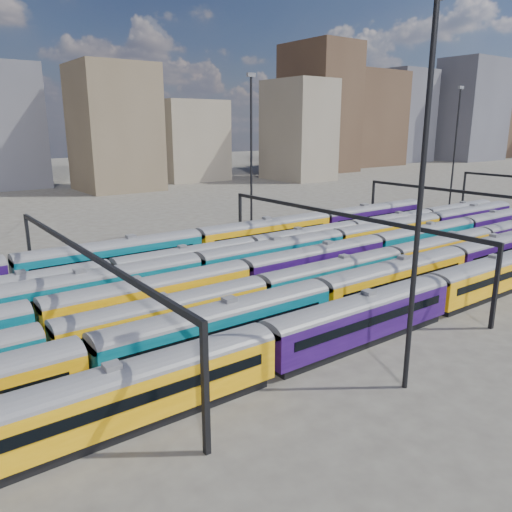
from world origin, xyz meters
TOP-DOWN VIEW (x-y plane):
  - ground at (0.00, 0.00)m, footprint 500.00×500.00m
  - rake_0 at (-12.01, -15.00)m, footprint 121.76×2.97m
  - rake_1 at (19.37, -10.00)m, footprint 127.43×3.11m
  - rake_2 at (4.82, -5.00)m, footprint 97.46×2.86m
  - rake_3 at (6.96, 0.00)m, footprint 144.85×3.03m
  - rake_4 at (-6.20, 5.00)m, footprint 128.30×3.13m
  - rake_5 at (14.24, 10.00)m, footprint 93.73×2.75m
  - rake_6 at (-11.80, 15.00)m, footprint 114.03×3.34m
  - gantry_1 at (-20.00, 0.00)m, footprint 0.35×40.35m
  - gantry_2 at (10.00, 0.00)m, footprint 0.35×40.35m
  - gantry_3 at (40.00, 0.00)m, footprint 0.35×40.35m
  - mast_2 at (-5.00, -22.00)m, footprint 1.40×0.50m
  - mast_3 at (15.00, 24.00)m, footprint 1.40×0.50m
  - mast_5 at (65.00, 20.00)m, footprint 1.40×0.50m
  - skyline at (104.75, 105.73)m, footprint 399.22×60.48m

SIDE VIEW (x-z plane):
  - ground at x=0.00m, z-range 0.00..0.00m
  - rake_5 at x=14.24m, z-range 0.12..4.73m
  - rake_2 at x=4.82m, z-range 0.12..4.92m
  - rake_0 at x=-12.01m, z-range 0.13..5.12m
  - rake_3 at x=6.96m, z-range 0.13..5.22m
  - rake_1 at x=19.37m, z-range 0.13..5.37m
  - rake_4 at x=-6.20m, z-range 0.13..5.41m
  - rake_6 at x=-11.80m, z-range 0.14..5.78m
  - gantry_1 at x=-20.00m, z-range 2.78..10.80m
  - gantry_2 at x=10.00m, z-range 2.78..10.80m
  - gantry_3 at x=40.00m, z-range 2.78..10.80m
  - mast_2 at x=-5.00m, z-range 1.17..26.77m
  - mast_3 at x=15.00m, z-range 1.17..26.77m
  - mast_5 at x=65.00m, z-range 1.17..26.77m
  - skyline at x=104.75m, z-range -4.18..45.85m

